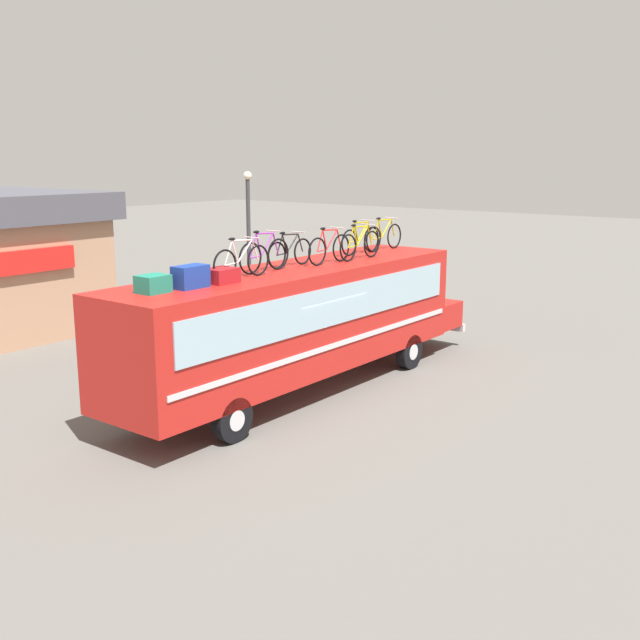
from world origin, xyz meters
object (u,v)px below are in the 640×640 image
rooftop_bicycle_2 (264,255)px  rooftop_bicycle_6 (360,240)px  bus (301,319)px  rooftop_bicycle_3 (290,252)px  luggage_bag_2 (191,277)px  rooftop_bicycle_4 (329,248)px  rooftop_bicycle_1 (242,261)px  rooftop_bicycle_7 (384,236)px  luggage_bag_1 (153,284)px  street_lamp (249,237)px  rooftop_bicycle_5 (360,244)px  luggage_bag_3 (221,276)px

rooftop_bicycle_2 → rooftop_bicycle_6: rooftop_bicycle_2 is taller
bus → rooftop_bicycle_3: bearing=125.7°
luggage_bag_2 → rooftop_bicycle_4: rooftop_bicycle_4 is taller
rooftop_bicycle_1 → rooftop_bicycle_7: rooftop_bicycle_7 is taller
rooftop_bicycle_4 → rooftop_bicycle_3: bearing=157.4°
bus → rooftop_bicycle_4: rooftop_bicycle_4 is taller
luggage_bag_1 → street_lamp: street_lamp is taller
luggage_bag_2 → rooftop_bicycle_3: 3.55m
street_lamp → bus: bearing=-128.1°
luggage_bag_2 → rooftop_bicycle_7: size_ratio=0.40×
rooftop_bicycle_4 → bus: bearing=166.3°
rooftop_bicycle_2 → rooftop_bicycle_7: bearing=0.7°
luggage_bag_1 → rooftop_bicycle_2: rooftop_bicycle_2 is taller
rooftop_bicycle_4 → street_lamp: size_ratio=0.32×
bus → luggage_bag_1: size_ratio=20.92×
bus → luggage_bag_2: luggage_bag_2 is taller
bus → rooftop_bicycle_5: (1.97, -0.37, 1.67)m
rooftop_bicycle_2 → rooftop_bicycle_7: rooftop_bicycle_2 is taller
luggage_bag_2 → street_lamp: street_lamp is taller
rooftop_bicycle_4 → luggage_bag_3: bearing=179.3°
rooftop_bicycle_4 → rooftop_bicycle_5: 1.12m
bus → rooftop_bicycle_5: size_ratio=6.90×
rooftop_bicycle_3 → rooftop_bicycle_4: 1.10m
rooftop_bicycle_3 → rooftop_bicycle_4: (1.02, -0.42, 0.02)m
rooftop_bicycle_3 → street_lamp: bearing=50.1°
rooftop_bicycle_1 → rooftop_bicycle_5: 4.15m
rooftop_bicycle_5 → street_lamp: (3.04, 6.76, -0.51)m
rooftop_bicycle_2 → rooftop_bicycle_5: bearing=-9.1°
bus → rooftop_bicycle_7: bearing=2.9°
bus → luggage_bag_2: bearing=-178.1°
rooftop_bicycle_5 → street_lamp: 7.43m
rooftop_bicycle_7 → luggage_bag_3: bearing=-176.9°
luggage_bag_3 → rooftop_bicycle_5: bearing=-2.4°
luggage_bag_2 → rooftop_bicycle_7: rooftop_bicycle_7 is taller
rooftop_bicycle_6 → rooftop_bicycle_7: bearing=-2.7°
rooftop_bicycle_1 → street_lamp: bearing=42.2°
luggage_bag_3 → rooftop_bicycle_3: 2.74m
rooftop_bicycle_6 → rooftop_bicycle_1: bearing=-175.8°
luggage_bag_3 → bus: bearing=3.3°
rooftop_bicycle_7 → street_lamp: street_lamp is taller
rooftop_bicycle_7 → rooftop_bicycle_6: bearing=177.3°
rooftop_bicycle_3 → rooftop_bicycle_7: 4.13m
rooftop_bicycle_2 → luggage_bag_3: bearing=-170.1°
luggage_bag_3 → rooftop_bicycle_5: (4.84, -0.20, 0.23)m
luggage_bag_3 → rooftop_bicycle_1: 0.73m
rooftop_bicycle_7 → rooftop_bicycle_2: bearing=-179.3°
bus → rooftop_bicycle_3: rooftop_bicycle_3 is taller
luggage_bag_1 → rooftop_bicycle_1: rooftop_bicycle_1 is taller
rooftop_bicycle_4 → rooftop_bicycle_7: rooftop_bicycle_7 is taller
bus → luggage_bag_3: bearing=-176.7°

